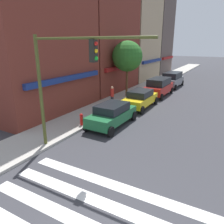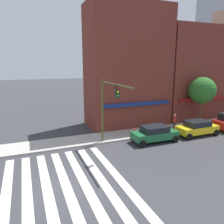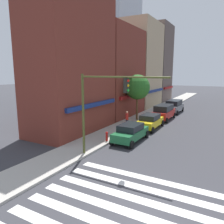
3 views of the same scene
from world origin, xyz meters
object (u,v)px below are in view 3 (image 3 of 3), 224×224
Objects in this scene: suv_red at (164,112)px; fire_hydrant at (107,136)px; sedan_green at (131,132)px; sedan_yellow at (150,121)px; pedestrian_red_jacket at (127,119)px; traffic_signal at (102,100)px; street_tree at (137,87)px; suv_grey at (174,106)px.

fire_hydrant is at bearing 172.87° from suv_red.
sedan_green is 5.23m from sedan_yellow.
sedan_green is 2.50× the size of pedestrian_red_jacket.
sedan_green is at bearing 179.82° from sedan_yellow.
fire_hydrant is (3.39, 1.58, -3.63)m from traffic_signal.
suv_red is 12.08m from fire_hydrant.
suv_red is at bearing -49.43° from street_tree.
suv_red is 5.79m from suv_grey.
traffic_signal is 1.33× the size of suv_grey.
suv_red is 6.94m from pedestrian_red_jacket.
traffic_signal reaches higher than suv_red.
suv_grey is 17.83m from fire_hydrant.
sedan_yellow is at bearing -0.72° from traffic_signal.
suv_grey is at bearing 0.57° from sedan_green.
street_tree reaches higher than suv_red.
sedan_yellow is 5.37m from street_tree.
sedan_yellow is (5.23, 0.00, 0.00)m from sedan_green.
pedestrian_red_jacket is at bearing -172.67° from street_tree.
street_tree reaches higher than sedan_yellow.
suv_red is at bearing -0.18° from sedan_yellow.
sedan_green is 0.93× the size of suv_grey.
pedestrian_red_jacket is at bearing 161.91° from suv_red.
sedan_yellow reaches higher than fire_hydrant.
traffic_signal is 10.52m from sedan_yellow.
sedan_yellow is 11.19m from suv_grey.
street_tree reaches higher than pedestrian_red_jacket.
traffic_signal is 1.44× the size of sedan_yellow.
pedestrian_red_jacket is 0.31× the size of street_tree.
sedan_green is at bearing -161.22° from street_tree.
traffic_signal is 5.82m from sedan_green.
street_tree is (-8.19, 2.80, 3.28)m from suv_grey.
fire_hydrant is at bearing 176.07° from suv_grey.
street_tree is (3.00, 2.80, 3.47)m from sedan_yellow.
traffic_signal is at bearing -151.95° from pedestrian_red_jacket.
fire_hydrant is at bearing -173.43° from street_tree.
suv_grey is at bearing -5.47° from fire_hydrant.
traffic_signal is at bearing -155.09° from fire_hydrant.
street_tree is at bearing 21.69° from pedestrian_red_jacket.
street_tree is at bearing 6.57° from fire_hydrant.
pedestrian_red_jacket is at bearing 171.15° from suv_grey.
fire_hydrant is at bearing 165.29° from sedan_yellow.
sedan_yellow is at bearing 0.57° from sedan_green.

